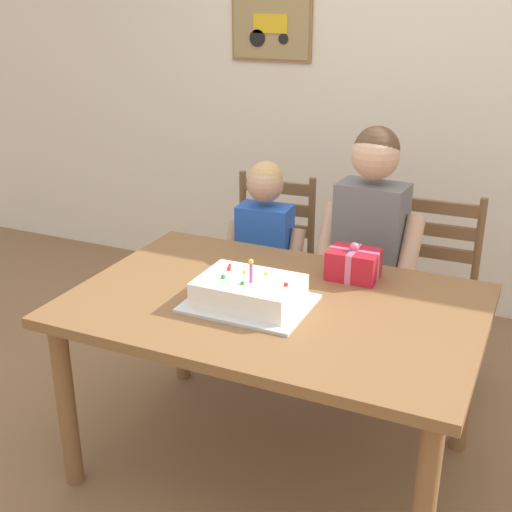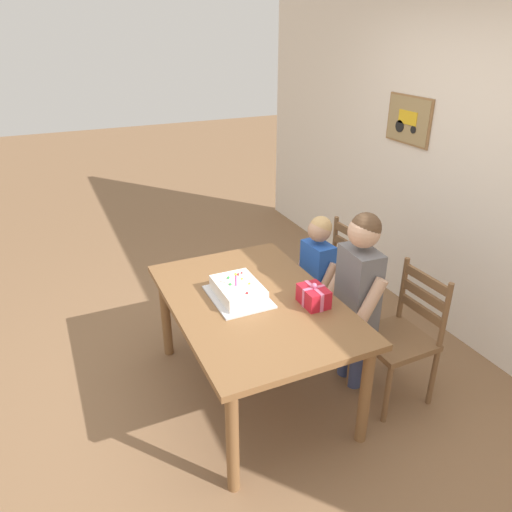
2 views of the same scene
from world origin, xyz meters
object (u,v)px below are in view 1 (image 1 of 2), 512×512
at_px(chair_right, 427,294).
at_px(child_younger, 265,248).
at_px(dining_table, 274,322).
at_px(child_older, 370,239).
at_px(chair_left, 267,266).
at_px(birthday_cake, 249,293).
at_px(gift_box_red_large, 353,264).

distance_m(chair_right, child_younger, 0.80).
xyz_separation_m(dining_table, child_younger, (-0.34, 0.68, 0.00)).
xyz_separation_m(dining_table, child_older, (0.17, 0.68, 0.13)).
height_order(chair_right, child_younger, child_younger).
bearing_deg(chair_left, dining_table, -64.69).
xyz_separation_m(birthday_cake, chair_left, (-0.34, 0.95, -0.32)).
distance_m(birthday_cake, gift_box_red_large, 0.48).
height_order(dining_table, child_younger, child_younger).
bearing_deg(chair_right, dining_table, -115.08).
bearing_deg(gift_box_red_large, chair_left, 137.87).
height_order(chair_right, child_older, child_older).
xyz_separation_m(gift_box_red_large, chair_right, (0.21, 0.56, -0.33)).
bearing_deg(child_younger, chair_right, 14.76).
xyz_separation_m(chair_left, child_older, (0.58, -0.20, 0.31)).
distance_m(dining_table, child_older, 0.71).
bearing_deg(chair_right, chair_left, -179.99).
bearing_deg(dining_table, gift_box_red_large, 57.82).
bearing_deg(chair_left, gift_box_red_large, -42.13).
relative_size(chair_left, child_older, 0.72).
xyz_separation_m(chair_right, child_younger, (-0.75, -0.20, 0.18)).
bearing_deg(dining_table, chair_right, 64.92).
height_order(chair_left, chair_right, same).
height_order(dining_table, child_older, child_older).
bearing_deg(chair_left, child_older, -18.77).
height_order(dining_table, chair_right, chair_right).
height_order(birthday_cake, gift_box_red_large, birthday_cake).
bearing_deg(birthday_cake, chair_right, 63.21).
relative_size(chair_left, chair_right, 1.00).
distance_m(dining_table, child_younger, 0.76).
height_order(child_older, child_younger, child_older).
xyz_separation_m(birthday_cake, child_younger, (-0.27, 0.75, -0.13)).
relative_size(chair_right, child_younger, 0.86).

